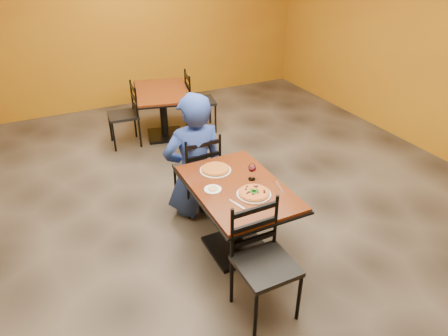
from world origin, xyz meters
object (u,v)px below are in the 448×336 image
pizza_far (215,169)px  side_plate (213,189)px  plate_main (254,194)px  plate_far (215,170)px  chair_second_right (201,101)px  pizza_main (254,193)px  wine_glass (252,171)px  table_second (163,103)px  chair_main_near (266,266)px  diner (194,156)px  chair_main_far (197,170)px  chair_second_left (123,116)px  table_main (237,203)px

pizza_far → side_plate: (-0.17, -0.30, -0.02)m
plate_main → pizza_far: pizza_far is taller
plate_far → side_plate: 0.35m
chair_second_right → pizza_main: chair_second_right is taller
wine_glass → pizza_far: bearing=128.9°
pizza_main → plate_main: bearing=0.0°
table_second → wine_glass: (-0.04, -2.79, 0.29)m
chair_main_near → plate_main: 0.69m
diner → pizza_far: 0.46m
table_second → pizza_main: bearing=-92.9°
diner → plate_main: diner is taller
chair_main_near → pizza_main: size_ratio=3.47×
chair_main_far → pizza_far: chair_main_far is taller
plate_main → wine_glass: wine_glass is taller
table_second → plate_far: bearing=-96.5°
table_second → pizza_main: size_ratio=4.64×
chair_second_left → chair_second_right: size_ratio=0.96×
table_main → wine_glass: 0.34m
table_main → wine_glass: size_ratio=6.83×
chair_main_near → pizza_far: chair_main_near is taller
chair_main_near → wine_glass: size_ratio=5.48×
diner → plate_far: 0.46m
pizza_far → wine_glass: size_ratio=1.56×
chair_main_far → side_plate: (-0.18, -0.84, 0.28)m
side_plate → wine_glass: wine_glass is taller
chair_main_near → plate_far: 1.17m
table_second → chair_second_left: (-0.62, -0.00, -0.09)m
side_plate → wine_glass: 0.42m
side_plate → wine_glass: size_ratio=0.89×
chair_second_left → side_plate: chair_second_left is taller
plate_far → wine_glass: 0.39m
wine_glass → chair_main_far: bearing=105.1°
side_plate → chair_main_near: bearing=-84.8°
chair_second_right → pizza_far: bearing=171.6°
plate_main → table_second: bearing=87.1°
table_second → side_plate: size_ratio=8.24×
chair_main_near → chair_second_right: chair_main_near is taller
diner → side_plate: (-0.12, -0.76, 0.05)m
side_plate → chair_second_left: bearing=93.4°
table_second → side_plate: (-0.45, -2.80, 0.20)m
pizza_main → wine_glass: wine_glass is taller
table_second → diner: diner is taller
chair_main_far → wine_glass: size_ratio=5.29×
pizza_main → pizza_far: bearing=103.5°
plate_main → diner: bearing=99.9°
chair_main_far → pizza_far: bearing=86.5°
diner → plate_far: bearing=99.1°
chair_main_near → pizza_main: 0.70m
pizza_far → chair_second_right: bearing=70.1°
table_second → diner: (-0.33, -2.04, 0.16)m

